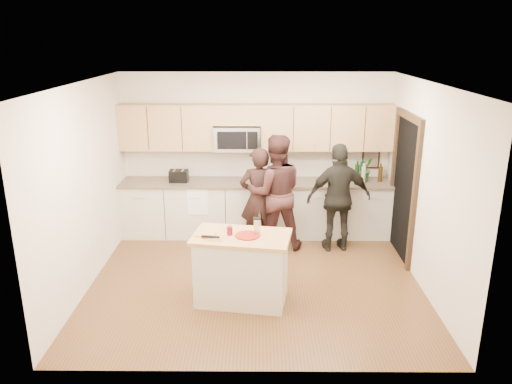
{
  "coord_description": "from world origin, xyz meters",
  "views": [
    {
      "loc": [
        0.06,
        -6.29,
        3.27
      ],
      "look_at": [
        0.01,
        0.35,
        1.17
      ],
      "focal_mm": 35.0,
      "sensor_mm": 36.0,
      "label": 1
    }
  ],
  "objects_px": {
    "island": "(242,268)",
    "woman_left": "(259,199)",
    "woman_right": "(339,198)",
    "woman_center": "(275,193)",
    "toaster": "(179,176)"
  },
  "relations": [
    {
      "from": "island",
      "to": "woman_left",
      "type": "relative_size",
      "value": 0.79
    },
    {
      "from": "toaster",
      "to": "woman_right",
      "type": "xyz_separation_m",
      "value": [
        2.57,
        -0.61,
        -0.18
      ]
    },
    {
      "from": "woman_left",
      "to": "woman_right",
      "type": "xyz_separation_m",
      "value": [
        1.24,
        -0.07,
        0.04
      ]
    },
    {
      "from": "island",
      "to": "woman_right",
      "type": "bearing_deg",
      "value": 57.14
    },
    {
      "from": "woman_left",
      "to": "woman_right",
      "type": "distance_m",
      "value": 1.24
    },
    {
      "from": "island",
      "to": "woman_left",
      "type": "xyz_separation_m",
      "value": [
        0.21,
        1.69,
        0.36
      ]
    },
    {
      "from": "toaster",
      "to": "island",
      "type": "bearing_deg",
      "value": -63.41
    },
    {
      "from": "woman_left",
      "to": "woman_center",
      "type": "distance_m",
      "value": 0.28
    },
    {
      "from": "woman_center",
      "to": "woman_left",
      "type": "bearing_deg",
      "value": -5.67
    },
    {
      "from": "toaster",
      "to": "woman_right",
      "type": "distance_m",
      "value": 2.65
    },
    {
      "from": "island",
      "to": "toaster",
      "type": "bearing_deg",
      "value": 125.66
    },
    {
      "from": "woman_center",
      "to": "toaster",
      "type": "bearing_deg",
      "value": -24.45
    },
    {
      "from": "island",
      "to": "toaster",
      "type": "xyz_separation_m",
      "value": [
        -1.12,
        2.23,
        0.58
      ]
    },
    {
      "from": "woman_center",
      "to": "woman_right",
      "type": "height_order",
      "value": "woman_center"
    },
    {
      "from": "woman_right",
      "to": "woman_center",
      "type": "bearing_deg",
      "value": -11.5
    }
  ]
}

